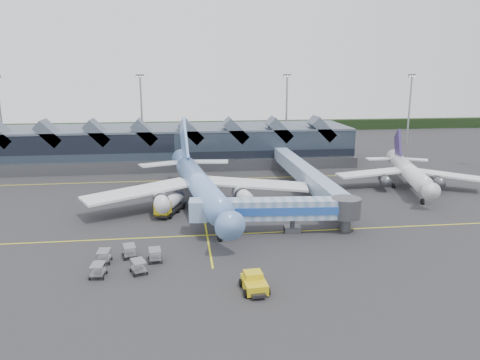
{
  "coord_description": "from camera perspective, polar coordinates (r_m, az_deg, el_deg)",
  "views": [
    {
      "loc": [
        -3.48,
        -73.6,
        24.0
      ],
      "look_at": [
        6.68,
        5.66,
        5.0
      ],
      "focal_mm": 35.0,
      "sensor_mm": 36.0,
      "label": 1
    }
  ],
  "objects": [
    {
      "name": "terminal",
      "position": [
        122.47,
        -7.97,
        4.26
      ],
      "size": [
        90.0,
        22.25,
        12.52
      ],
      "color": "black",
      "rests_on": "ground"
    },
    {
      "name": "ground",
      "position": [
        77.49,
        -4.38,
        -4.71
      ],
      "size": [
        260.0,
        260.0,
        0.0
      ],
      "primitive_type": "plane",
      "color": "#272729",
      "rests_on": "ground"
    },
    {
      "name": "light_masts",
      "position": [
        139.06,
        2.9,
        8.61
      ],
      "size": [
        132.4,
        42.56,
        22.45
      ],
      "color": "gray",
      "rests_on": "ground"
    },
    {
      "name": "tree_line_far",
      "position": [
        184.95,
        -6.21,
        6.47
      ],
      "size": [
        260.0,
        4.0,
        4.0
      ],
      "primitive_type": "cube",
      "color": "black",
      "rests_on": "ground"
    },
    {
      "name": "jet_bridge",
      "position": [
        70.28,
        5.51,
        -3.62
      ],
      "size": [
        25.74,
        5.63,
        5.29
      ],
      "rotation": [
        0.0,
        0.0,
        -0.08
      ],
      "color": "#6B8FB3",
      "rests_on": "ground"
    },
    {
      "name": "regional_jet",
      "position": [
        102.15,
        19.86,
        1.01
      ],
      "size": [
        28.85,
        32.08,
        11.12
      ],
      "rotation": [
        0.0,
        0.0,
        -0.24
      ],
      "color": "white",
      "rests_on": "ground"
    },
    {
      "name": "pushback_tug",
      "position": [
        53.08,
        1.74,
        -12.45
      ],
      "size": [
        3.06,
        4.59,
        1.96
      ],
      "rotation": [
        0.0,
        0.0,
        0.06
      ],
      "color": "gold",
      "rests_on": "ground"
    },
    {
      "name": "baggage_carts",
      "position": [
        60.8,
        -13.8,
        -9.35
      ],
      "size": [
        8.16,
        8.13,
        1.63
      ],
      "rotation": [
        0.0,
        0.0,
        0.1
      ],
      "color": "gray",
      "rests_on": "ground"
    },
    {
      "name": "fuel_truck",
      "position": [
        80.72,
        -8.38,
        -2.79
      ],
      "size": [
        5.35,
        8.99,
        3.08
      ],
      "rotation": [
        0.0,
        0.0,
        -0.39
      ],
      "color": "black",
      "rests_on": "ground"
    },
    {
      "name": "taxi_stripes",
      "position": [
        87.05,
        -4.73,
        -2.67
      ],
      "size": [
        120.0,
        60.0,
        0.01
      ],
      "color": "yellow",
      "rests_on": "ground"
    },
    {
      "name": "main_airliner",
      "position": [
        82.59,
        -5.07,
        -0.41
      ],
      "size": [
        40.24,
        46.63,
        14.98
      ],
      "rotation": [
        0.0,
        0.0,
        0.13
      ],
      "color": "#75A4EE",
      "rests_on": "ground"
    }
  ]
}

